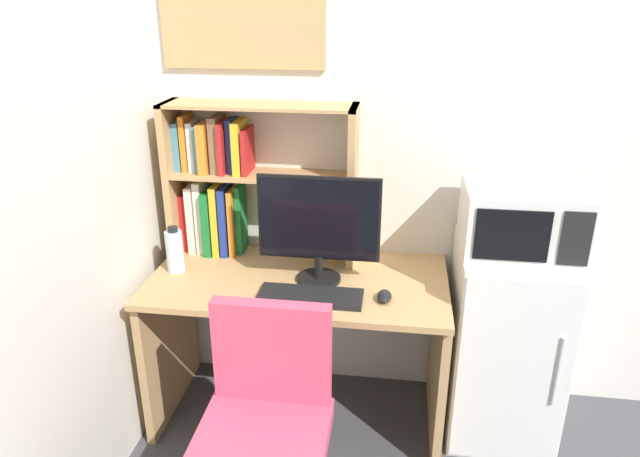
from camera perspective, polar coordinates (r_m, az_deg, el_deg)
The scene contains 11 objects.
wall_back at distance 2.77m, azimuth 27.06°, elevation 7.78°, with size 6.40×0.04×2.60m, color silver.
desk at distance 2.62m, azimuth -2.09°, elevation -9.12°, with size 1.29×0.66×0.73m.
hutch_bookshelf at distance 2.67m, azimuth -8.63°, elevation 4.74°, with size 0.85×0.22×0.71m.
monitor at distance 2.39m, azimuth -0.12°, elevation 0.42°, with size 0.51×0.19×0.46m.
keyboard at distance 2.35m, azimuth -0.94°, elevation -6.70°, with size 0.42×0.16×0.02m, color black.
computer_mouse at distance 2.35m, azimuth 6.36°, elevation -6.65°, with size 0.06×0.10×0.04m, color black.
water_bottle at distance 2.62m, azimuth -14.11°, elevation -2.12°, with size 0.08×0.08×0.21m.
mini_fridge at distance 2.73m, azimuth 17.66°, elevation -10.57°, with size 0.46×0.52×0.89m.
microwave at distance 2.48m, azimuth 19.19°, elevation 0.90°, with size 0.46×0.38×0.27m.
desk_chair at distance 2.17m, azimuth -5.36°, elevation -20.78°, with size 0.51×0.51×0.90m.
wall_corkboard at distance 2.62m, azimuth -7.68°, elevation 19.81°, with size 0.72×0.02×0.41m, color tan.
Camera 1 is at (-0.50, -2.54, 1.88)m, focal length 32.50 mm.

